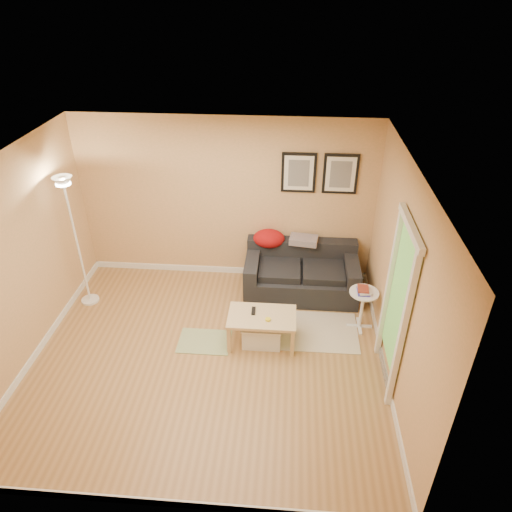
{
  "coord_description": "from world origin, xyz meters",
  "views": [
    {
      "loc": [
        0.97,
        -4.4,
        4.31
      ],
      "look_at": [
        0.55,
        0.85,
        1.05
      ],
      "focal_mm": 32.64,
      "sensor_mm": 36.0,
      "label": 1
    }
  ],
  "objects_px": {
    "side_table": "(362,310)",
    "sofa": "(301,272)",
    "storage_bin": "(262,333)",
    "floor_lamp": "(78,247)",
    "coffee_table": "(262,329)",
    "book_stack": "(364,290)"
  },
  "relations": [
    {
      "from": "floor_lamp",
      "to": "storage_bin",
      "type": "bearing_deg",
      "value": -14.95
    },
    {
      "from": "storage_bin",
      "to": "floor_lamp",
      "type": "xyz_separation_m",
      "value": [
        -2.67,
        0.71,
        0.79
      ]
    },
    {
      "from": "book_stack",
      "to": "floor_lamp",
      "type": "relative_size",
      "value": 0.11
    },
    {
      "from": "sofa",
      "to": "book_stack",
      "type": "bearing_deg",
      "value": -43.46
    },
    {
      "from": "coffee_table",
      "to": "floor_lamp",
      "type": "xyz_separation_m",
      "value": [
        -2.67,
        0.7,
        0.73
      ]
    },
    {
      "from": "storage_bin",
      "to": "side_table",
      "type": "relative_size",
      "value": 0.86
    },
    {
      "from": "coffee_table",
      "to": "side_table",
      "type": "height_order",
      "value": "side_table"
    },
    {
      "from": "sofa",
      "to": "floor_lamp",
      "type": "height_order",
      "value": "floor_lamp"
    },
    {
      "from": "sofa",
      "to": "floor_lamp",
      "type": "bearing_deg",
      "value": -171.46
    },
    {
      "from": "side_table",
      "to": "sofa",
      "type": "bearing_deg",
      "value": 137.23
    },
    {
      "from": "coffee_table",
      "to": "storage_bin",
      "type": "distance_m",
      "value": 0.06
    },
    {
      "from": "coffee_table",
      "to": "book_stack",
      "type": "xyz_separation_m",
      "value": [
        1.34,
        0.41,
        0.42
      ]
    },
    {
      "from": "coffee_table",
      "to": "floor_lamp",
      "type": "height_order",
      "value": "floor_lamp"
    },
    {
      "from": "side_table",
      "to": "book_stack",
      "type": "height_order",
      "value": "book_stack"
    },
    {
      "from": "coffee_table",
      "to": "storage_bin",
      "type": "height_order",
      "value": "coffee_table"
    },
    {
      "from": "storage_bin",
      "to": "floor_lamp",
      "type": "relative_size",
      "value": 0.26
    },
    {
      "from": "sofa",
      "to": "storage_bin",
      "type": "xyz_separation_m",
      "value": [
        -0.52,
        -1.19,
        -0.21
      ]
    },
    {
      "from": "coffee_table",
      "to": "side_table",
      "type": "bearing_deg",
      "value": 17.11
    },
    {
      "from": "coffee_table",
      "to": "book_stack",
      "type": "relative_size",
      "value": 4.12
    },
    {
      "from": "coffee_table",
      "to": "sofa",
      "type": "bearing_deg",
      "value": 66.28
    },
    {
      "from": "side_table",
      "to": "book_stack",
      "type": "bearing_deg",
      "value": -155.9
    },
    {
      "from": "storage_bin",
      "to": "book_stack",
      "type": "height_order",
      "value": "book_stack"
    }
  ]
}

